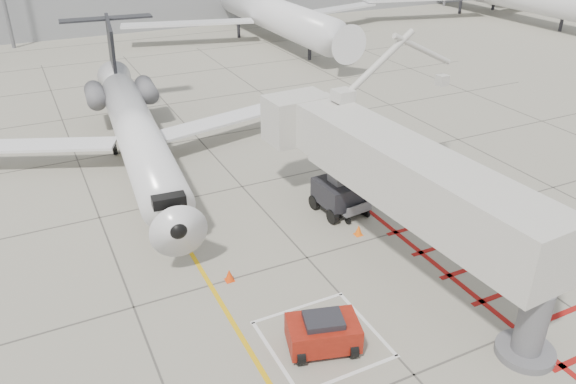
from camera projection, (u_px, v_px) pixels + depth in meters
ground_plane at (353, 308)px, 22.79m from camera, size 260.00×260.00×0.00m
regional_jet at (140, 124)px, 31.28m from camera, size 23.72×28.88×7.14m
jet_bridge at (419, 195)px, 23.63m from camera, size 9.75×18.87×7.36m
pushback_tug at (323, 332)px, 20.47m from camera, size 2.94×2.27×1.51m
baggage_cart at (353, 209)px, 28.99m from camera, size 1.73×1.21×1.02m
ground_power_unit at (498, 210)px, 28.26m from camera, size 2.29×1.59×1.66m
cone_nose at (229, 275)px, 24.31m from camera, size 0.41×0.41×0.57m
cone_side at (359, 230)px, 27.60m from camera, size 0.40×0.40×0.55m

